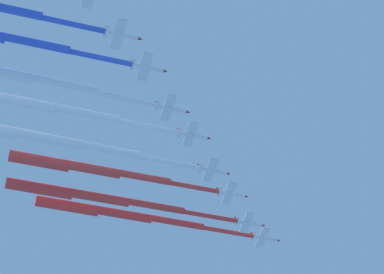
{
  "coord_description": "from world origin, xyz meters",
  "views": [
    {
      "loc": [
        -44.67,
        -164.64,
        -18.14
      ],
      "look_at": [
        0.0,
        0.0,
        141.89
      ],
      "focal_mm": 77.48,
      "sensor_mm": 36.0,
      "label": 1
    }
  ],
  "objects_px": {
    "jet_lead": "(118,214)",
    "jet_port_mid": "(39,137)",
    "jet_port_inner": "(94,197)",
    "jet_starboard_inner": "(89,169)",
    "jet_starboard_mid": "(18,101)"
  },
  "relations": [
    {
      "from": "jet_port_inner",
      "to": "jet_starboard_mid",
      "type": "distance_m",
      "value": 42.24
    },
    {
      "from": "jet_port_inner",
      "to": "jet_port_mid",
      "type": "bearing_deg",
      "value": -131.17
    },
    {
      "from": "jet_lead",
      "to": "jet_starboard_mid",
      "type": "xyz_separation_m",
      "value": [
        -36.52,
        -43.0,
        -1.21
      ]
    },
    {
      "from": "jet_lead",
      "to": "jet_port_mid",
      "type": "height_order",
      "value": "jet_lead"
    },
    {
      "from": "jet_port_inner",
      "to": "jet_starboard_inner",
      "type": "bearing_deg",
      "value": -107.75
    },
    {
      "from": "jet_port_mid",
      "to": "jet_lead",
      "type": "bearing_deg",
      "value": 48.57
    },
    {
      "from": "jet_lead",
      "to": "jet_port_inner",
      "type": "height_order",
      "value": "jet_lead"
    },
    {
      "from": "jet_starboard_mid",
      "to": "jet_port_inner",
      "type": "bearing_deg",
      "value": 50.21
    },
    {
      "from": "jet_starboard_inner",
      "to": "jet_starboard_mid",
      "type": "bearing_deg",
      "value": -137.38
    },
    {
      "from": "jet_starboard_inner",
      "to": "jet_port_inner",
      "type": "bearing_deg",
      "value": 72.25
    },
    {
      "from": "jet_starboard_inner",
      "to": "jet_lead",
      "type": "bearing_deg",
      "value": 58.71
    },
    {
      "from": "jet_port_inner",
      "to": "jet_starboard_mid",
      "type": "relative_size",
      "value": 1.0
    },
    {
      "from": "jet_starboard_inner",
      "to": "jet_starboard_mid",
      "type": "xyz_separation_m",
      "value": [
        -23.55,
        -21.67,
        0.73
      ]
    },
    {
      "from": "jet_lead",
      "to": "jet_starboard_mid",
      "type": "height_order",
      "value": "jet_lead"
    },
    {
      "from": "jet_lead",
      "to": "jet_port_mid",
      "type": "distance_m",
      "value": 43.95
    }
  ]
}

